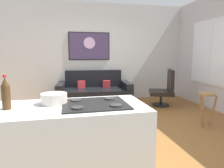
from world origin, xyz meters
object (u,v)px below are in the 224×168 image
Objects in this scene: soda_bottle at (6,94)px; couch at (94,94)px; armchair at (165,89)px; coffee_table at (110,102)px; bar_stool at (206,102)px; wall_painting at (89,46)px; mixing_bowl at (54,99)px.

couch is at bearing 70.39° from soda_bottle.
couch is at bearing 161.42° from armchair.
coffee_table is at bearing 57.62° from soda_bottle.
couch reaches higher than bar_stool.
wall_painting reaches higher than armchair.
soda_bottle is at bearing -106.58° from wall_painting.
mixing_bowl is at bearing -133.63° from armchair.
wall_painting is (-1.83, 1.06, 1.14)m from armchair.
armchair reaches higher than bar_stool.
bar_stool is at bearing 23.09° from soda_bottle.
couch is 1.37m from wall_painting.
soda_bottle reaches higher than couch.
soda_bottle reaches higher than bar_stool.
wall_painting reaches higher than mixing_bowl.
bar_stool is at bearing -29.38° from coffee_table.
mixing_bowl reaches higher than bar_stool.
armchair is (1.60, 0.63, 0.09)m from coffee_table.
wall_painting reaches higher than couch.
mixing_bowl is (-0.84, -3.33, 0.65)m from couch.
couch is at bearing 75.87° from mixing_bowl.
armchair is 2.41m from wall_painting.
armchair is (1.77, -0.60, 0.15)m from couch.
mixing_bowl reaches higher than couch.
couch is at bearing 130.07° from bar_stool.
soda_bottle reaches higher than armchair.
armchair reaches higher than couch.
mixing_bowl is (0.39, 0.11, -0.09)m from soda_bottle.
soda_bottle reaches higher than coffee_table.
couch is 6.70× the size of soda_bottle.
coffee_table is 4.05× the size of mixing_bowl.
armchair is at bearing 91.32° from bar_stool.
armchair is at bearing -30.14° from wall_painting.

